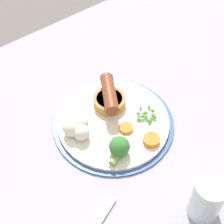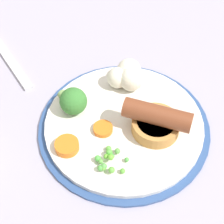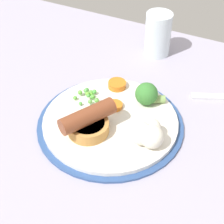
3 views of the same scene
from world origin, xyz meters
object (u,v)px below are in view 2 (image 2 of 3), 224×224
sausage_pudding (156,121)px  cauliflower_floret (128,75)px  dinner_plate (124,126)px  fork (9,59)px  carrot_slice_1 (103,129)px  carrot_slice_3 (67,147)px  broccoli_floret_near (73,101)px  pea_pile (109,160)px

sausage_pudding → cauliflower_floret: (10.73, 2.24, -0.26)cm
dinner_plate → fork: (19.89, 18.39, -0.27)cm
carrot_slice_1 → carrot_slice_3: carrot_slice_3 is taller
sausage_pudding → broccoli_floret_near: (6.63, 12.30, -0.14)cm
dinner_plate → fork: dinner_plate is taller
pea_pile → carrot_slice_1: pea_pile is taller
pea_pile → sausage_pudding: bearing=-61.1°
broccoli_floret_near → cauliflower_floret: size_ratio=0.97×
dinner_plate → carrot_slice_3: 10.34cm
sausage_pudding → cauliflower_floret: sausage_pudding is taller
sausage_pudding → carrot_slice_3: (-1.10, 14.27, -1.68)cm
pea_pile → carrot_slice_3: bearing=58.4°
sausage_pudding → pea_pile: sausage_pudding is taller
broccoli_floret_near → carrot_slice_1: bearing=10.3°
carrot_slice_1 → sausage_pudding: bearing=-99.8°
sausage_pudding → fork: size_ratio=0.60×
broccoli_floret_near → fork: broccoli_floret_near is taller
broccoli_floret_near → fork: size_ratio=0.34×
dinner_plate → carrot_slice_1: size_ratio=8.96×
cauliflower_floret → carrot_slice_1: 11.19cm
pea_pile → broccoli_floret_near: size_ratio=0.85×
dinner_plate → broccoli_floret_near: broccoli_floret_near is taller
pea_pile → broccoli_floret_near: 12.01cm
carrot_slice_1 → cauliflower_floret: bearing=-32.8°
dinner_plate → carrot_slice_3: size_ratio=7.49×
cauliflower_floret → carrot_slice_1: bearing=147.2°
carrot_slice_3 → pea_pile: bearing=-121.6°
cauliflower_floret → carrot_slice_1: cauliflower_floret is taller
dinner_plate → carrot_slice_3: carrot_slice_3 is taller
cauliflower_floret → fork: (11.41, 20.75, -3.17)cm
cauliflower_floret → carrot_slice_3: cauliflower_floret is taller
dinner_plate → broccoli_floret_near: 9.36cm
broccoli_floret_near → carrot_slice_3: bearing=-42.0°
pea_pile → fork: pea_pile is taller
broccoli_floret_near → cauliflower_floret: 10.86cm
sausage_pudding → fork: (22.14, 22.99, -3.43)cm
carrot_slice_3 → fork: carrot_slice_3 is taller
broccoli_floret_near → carrot_slice_1: broccoli_floret_near is taller
sausage_pudding → cauliflower_floret: size_ratio=1.73×
cauliflower_floret → pea_pile: bearing=158.0°
carrot_slice_1 → carrot_slice_3: bearing=112.8°
sausage_pudding → carrot_slice_3: bearing=33.7°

